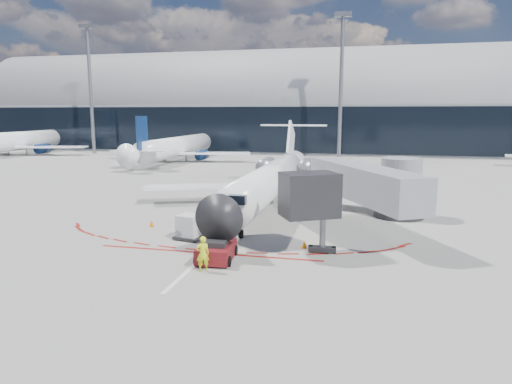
% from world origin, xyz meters
% --- Properties ---
extents(ground, '(260.00, 260.00, 0.00)m').
position_xyz_m(ground, '(0.00, 0.00, 0.00)').
color(ground, gray).
rests_on(ground, ground).
extents(apron_centerline, '(0.25, 40.00, 0.01)m').
position_xyz_m(apron_centerline, '(0.00, 2.00, 0.01)').
color(apron_centerline, silver).
rests_on(apron_centerline, ground).
extents(apron_stop_bar, '(14.00, 0.25, 0.01)m').
position_xyz_m(apron_stop_bar, '(0.00, -11.50, 0.01)').
color(apron_stop_bar, maroon).
rests_on(apron_stop_bar, ground).
extents(terminal_building, '(150.00, 24.15, 24.00)m').
position_xyz_m(terminal_building, '(0.00, 64.97, 8.52)').
color(terminal_building, gray).
rests_on(terminal_building, ground).
extents(jet_bridge, '(10.03, 15.20, 4.90)m').
position_xyz_m(jet_bridge, '(9.79, -3.01, 3.01)').
color(jet_bridge, gray).
rests_on(jet_bridge, ground).
extents(light_mast_west, '(0.70, 0.70, 25.00)m').
position_xyz_m(light_mast_west, '(-45.00, 48.00, 12.50)').
color(light_mast_west, slate).
rests_on(light_mast_west, ground).
extents(light_mast_centre, '(0.70, 0.70, 25.00)m').
position_xyz_m(light_mast_centre, '(5.00, 48.00, 12.50)').
color(light_mast_centre, slate).
rests_on(light_mast_centre, ground).
extents(regional_jet, '(24.40, 30.09, 7.54)m').
position_xyz_m(regional_jet, '(1.12, 3.16, 2.52)').
color(regional_jet, white).
rests_on(regional_jet, ground).
extents(pushback_tug, '(2.26, 4.83, 1.24)m').
position_xyz_m(pushback_tug, '(0.94, -12.66, 0.55)').
color(pushback_tug, '#520D0B').
rests_on(pushback_tug, ground).
extents(ramp_worker, '(0.84, 0.73, 1.93)m').
position_xyz_m(ramp_worker, '(0.81, -14.59, 0.97)').
color(ramp_worker, '#CEDC17').
rests_on(ramp_worker, ground).
extents(uld_container, '(2.04, 1.84, 1.66)m').
position_xyz_m(uld_container, '(-2.15, -8.84, 0.82)').
color(uld_container, black).
rests_on(uld_container, ground).
extents(safety_cone_left, '(0.35, 0.35, 0.49)m').
position_xyz_m(safety_cone_left, '(-6.13, -6.29, 0.25)').
color(safety_cone_left, '#DB6204').
rests_on(safety_cone_left, ground).
extents(safety_cone_right, '(0.35, 0.35, 0.49)m').
position_xyz_m(safety_cone_right, '(5.58, -9.20, 0.24)').
color(safety_cone_right, '#DB6204').
rests_on(safety_cone_right, ground).
extents(bg_airliner_0, '(33.33, 35.29, 10.78)m').
position_xyz_m(bg_airliner_0, '(-58.27, 42.73, 5.39)').
color(bg_airliner_0, white).
rests_on(bg_airliner_0, ground).
extents(bg_airliner_1, '(30.46, 32.25, 9.85)m').
position_xyz_m(bg_airliner_1, '(-22.41, 37.95, 4.93)').
color(bg_airliner_1, white).
rests_on(bg_airliner_1, ground).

